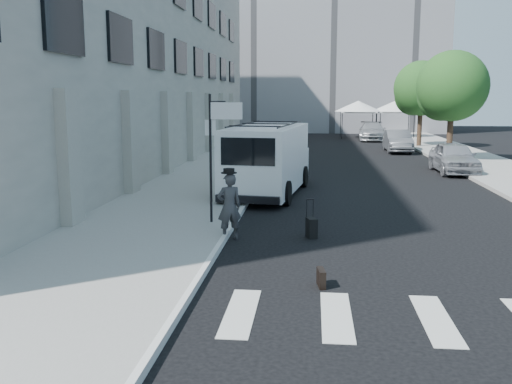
% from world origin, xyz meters
% --- Properties ---
extents(ground, '(120.00, 120.00, 0.00)m').
position_xyz_m(ground, '(0.00, 0.00, 0.00)').
color(ground, black).
rests_on(ground, ground).
extents(sidewalk_left, '(4.50, 48.00, 0.15)m').
position_xyz_m(sidewalk_left, '(-4.25, 16.00, 0.07)').
color(sidewalk_left, gray).
rests_on(sidewalk_left, ground).
extents(sidewalk_right, '(4.00, 56.00, 0.15)m').
position_xyz_m(sidewalk_right, '(9.00, 20.00, 0.07)').
color(sidewalk_right, gray).
rests_on(sidewalk_right, ground).
extents(building_left, '(10.00, 44.00, 12.00)m').
position_xyz_m(building_left, '(-11.50, 18.00, 6.00)').
color(building_left, gray).
rests_on(building_left, ground).
extents(building_far, '(22.00, 12.00, 25.00)m').
position_xyz_m(building_far, '(2.00, 50.00, 12.50)').
color(building_far, slate).
rests_on(building_far, ground).
extents(sign_pole, '(1.03, 0.07, 3.50)m').
position_xyz_m(sign_pole, '(-2.36, 3.20, 2.65)').
color(sign_pole, black).
rests_on(sign_pole, sidewalk_left).
extents(tree_near, '(3.80, 3.83, 6.03)m').
position_xyz_m(tree_near, '(7.50, 20.15, 3.97)').
color(tree_near, black).
rests_on(tree_near, ground).
extents(tree_far, '(3.80, 3.83, 6.03)m').
position_xyz_m(tree_far, '(7.50, 29.15, 3.97)').
color(tree_far, black).
rests_on(tree_far, ground).
extents(tent_left, '(4.00, 4.00, 3.20)m').
position_xyz_m(tent_left, '(4.00, 38.00, 2.71)').
color(tent_left, black).
rests_on(tent_left, ground).
extents(tent_right, '(4.00, 4.00, 3.20)m').
position_xyz_m(tent_right, '(7.20, 38.50, 2.71)').
color(tent_right, black).
rests_on(tent_right, ground).
extents(businessman, '(0.73, 0.62, 1.70)m').
position_xyz_m(businessman, '(-1.90, 1.86, 0.85)').
color(businessman, '#38383B').
rests_on(businessman, ground).
extents(briefcase, '(0.18, 0.45, 0.34)m').
position_xyz_m(briefcase, '(0.36, -1.53, 0.17)').
color(briefcase, black).
rests_on(briefcase, ground).
extents(suitcase, '(0.32, 0.41, 0.99)m').
position_xyz_m(suitcase, '(0.17, 2.27, 0.26)').
color(suitcase, black).
rests_on(suitcase, ground).
extents(cargo_van, '(2.98, 6.91, 2.50)m').
position_xyz_m(cargo_van, '(-1.47, 8.88, 1.29)').
color(cargo_van, white).
rests_on(cargo_van, ground).
extents(parked_car_a, '(1.77, 4.35, 1.48)m').
position_xyz_m(parked_car_a, '(6.80, 15.51, 0.74)').
color(parked_car_a, '#97999F').
rests_on(parked_car_a, ground).
extents(parked_car_b, '(1.55, 4.33, 1.42)m').
position_xyz_m(parked_car_b, '(5.64, 25.60, 0.71)').
color(parked_car_b, '#55575C').
rests_on(parked_car_b, ground).
extents(parked_car_c, '(2.38, 5.24, 1.49)m').
position_xyz_m(parked_car_c, '(5.00, 35.60, 0.74)').
color(parked_car_c, '#989B9F').
rests_on(parked_car_c, ground).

